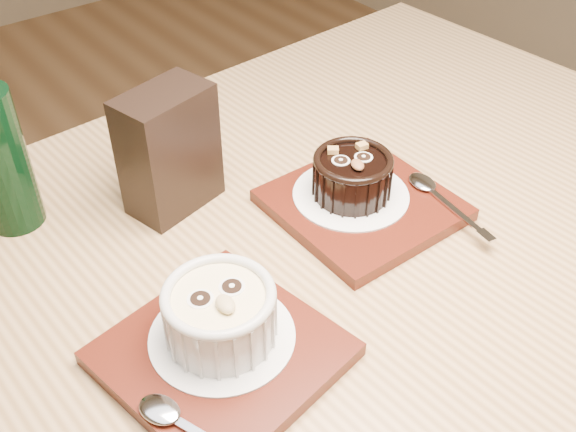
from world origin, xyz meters
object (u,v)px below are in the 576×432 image
ramekin_dark (352,174)px  tray_left (222,354)px  condiment_stand (169,151)px  tray_right (362,205)px  ramekin_white (220,312)px  table (299,332)px

ramekin_dark → tray_left: bearing=-135.2°
ramekin_dark → condiment_stand: size_ratio=0.62×
tray_left → tray_right: 0.25m
tray_right → ramekin_white: bearing=-163.5°
tray_left → ramekin_dark: (0.23, 0.09, 0.04)m
ramekin_dark → condiment_stand: (-0.15, 0.13, 0.03)m
ramekin_dark → table: bearing=-132.7°
table → ramekin_white: 0.18m
tray_right → ramekin_dark: size_ratio=2.06×
ramekin_white → ramekin_dark: (0.23, 0.08, -0.00)m
table → ramekin_dark: ramekin_dark is taller
condiment_stand → tray_right: bearing=-41.9°
table → tray_left: size_ratio=6.90×
table → tray_left: bearing=-160.8°
tray_right → condiment_stand: (-0.16, 0.14, 0.06)m
tray_left → tray_right: (0.24, 0.08, 0.00)m
ramekin_dark → condiment_stand: 0.20m
ramekin_white → tray_right: (0.23, 0.07, -0.04)m
tray_right → ramekin_dark: 0.04m
tray_right → condiment_stand: bearing=138.1°
ramekin_white → ramekin_dark: 0.24m
ramekin_white → table: bearing=24.3°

